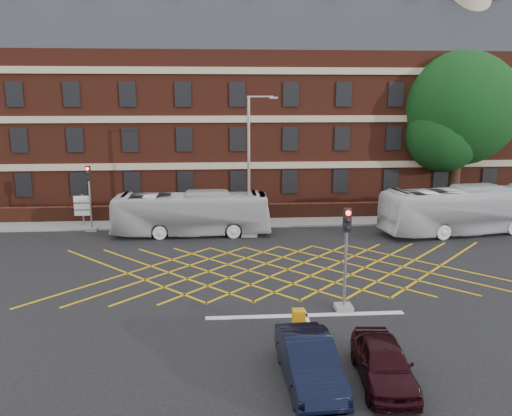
{
  "coord_description": "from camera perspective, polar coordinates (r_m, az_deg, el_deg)",
  "views": [
    {
      "loc": [
        -3.29,
        -21.88,
        8.5
      ],
      "look_at": [
        -1.64,
        1.5,
        3.34
      ],
      "focal_mm": 35.0,
      "sensor_mm": 36.0,
      "label": 1
    }
  ],
  "objects": [
    {
      "name": "ground",
      "position": [
        23.7,
        4.26,
        -8.64
      ],
      "size": [
        120.0,
        120.0,
        0.0
      ],
      "primitive_type": "plane",
      "color": "black",
      "rests_on": "ground"
    },
    {
      "name": "victorian_building",
      "position": [
        44.03,
        0.57,
        11.54
      ],
      "size": [
        51.0,
        12.17,
        20.4
      ],
      "color": "#532015",
      "rests_on": "ground"
    },
    {
      "name": "boundary_wall",
      "position": [
        35.93,
        1.31,
        -0.38
      ],
      "size": [
        56.0,
        0.5,
        1.1
      ],
      "primitive_type": "cube",
      "color": "#4B1F14",
      "rests_on": "ground"
    },
    {
      "name": "far_pavement",
      "position": [
        35.07,
        1.46,
        -1.52
      ],
      "size": [
        60.0,
        3.0,
        0.12
      ],
      "primitive_type": "cube",
      "color": "slate",
      "rests_on": "ground"
    },
    {
      "name": "box_junction_hatching",
      "position": [
        25.56,
        3.61,
        -7.02
      ],
      "size": [
        8.22,
        8.22,
        0.02
      ],
      "primitive_type": "cube",
      "rotation": [
        0.0,
        0.0,
        0.79
      ],
      "color": "#CC990C",
      "rests_on": "ground"
    },
    {
      "name": "stop_line",
      "position": [
        20.51,
        5.69,
        -12.1
      ],
      "size": [
        8.0,
        0.3,
        0.02
      ],
      "primitive_type": "cube",
      "color": "silver",
      "rests_on": "ground"
    },
    {
      "name": "centre_line",
      "position": [
        14.97,
        10.18,
        -22.36
      ],
      "size": [
        0.15,
        14.0,
        0.02
      ],
      "primitive_type": "cube",
      "color": "silver",
      "rests_on": "ground"
    },
    {
      "name": "bus_left",
      "position": [
        31.82,
        -7.37,
        -0.62
      ],
      "size": [
        9.94,
        2.34,
        2.77
      ],
      "primitive_type": "imported",
      "rotation": [
        0.0,
        0.0,
        1.57
      ],
      "color": "#BCBCC0",
      "rests_on": "ground"
    },
    {
      "name": "bus_right",
      "position": [
        34.53,
        22.67,
        -0.22
      ],
      "size": [
        11.19,
        4.14,
        3.04
      ],
      "primitive_type": "imported",
      "rotation": [
        0.0,
        0.0,
        1.72
      ],
      "color": "silver",
      "rests_on": "ground"
    },
    {
      "name": "car_navy",
      "position": [
        15.86,
        6.11,
        -17.09
      ],
      "size": [
        1.7,
        4.35,
        1.41
      ],
      "primitive_type": "imported",
      "rotation": [
        0.0,
        0.0,
        0.05
      ],
      "color": "black",
      "rests_on": "ground"
    },
    {
      "name": "car_maroon",
      "position": [
        16.34,
        14.35,
        -16.7
      ],
      "size": [
        1.84,
        3.96,
        1.31
      ],
      "primitive_type": "imported",
      "rotation": [
        0.0,
        0.0,
        -0.08
      ],
      "color": "black",
      "rests_on": "ground"
    },
    {
      "name": "deciduous_tree",
      "position": [
        42.24,
        22.17,
        9.67
      ],
      "size": [
        8.75,
        8.75,
        12.12
      ],
      "color": "black",
      "rests_on": "ground"
    },
    {
      "name": "traffic_light_near",
      "position": [
        20.59,
        10.16,
        -6.89
      ],
      "size": [
        0.7,
        0.7,
        4.27
      ],
      "color": "slate",
      "rests_on": "ground"
    },
    {
      "name": "traffic_light_far",
      "position": [
        34.17,
        -18.41,
        0.39
      ],
      "size": [
        0.7,
        0.7,
        4.27
      ],
      "color": "slate",
      "rests_on": "ground"
    },
    {
      "name": "street_lamp",
      "position": [
        31.03,
        -0.7,
        2.11
      ],
      "size": [
        2.25,
        1.0,
        8.66
      ],
      "color": "slate",
      "rests_on": "ground"
    },
    {
      "name": "direction_signs",
      "position": [
        35.51,
        -19.23,
        0.14
      ],
      "size": [
        1.1,
        0.16,
        2.2
      ],
      "color": "gray",
      "rests_on": "ground"
    },
    {
      "name": "utility_cabinet",
      "position": [
        18.78,
        4.88,
        -12.9
      ],
      "size": [
        0.44,
        0.42,
        0.98
      ],
      "primitive_type": "cube",
      "color": "#C4800B",
      "rests_on": "ground"
    }
  ]
}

